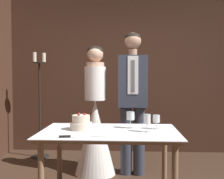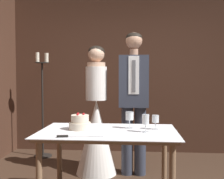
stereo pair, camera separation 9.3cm
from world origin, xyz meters
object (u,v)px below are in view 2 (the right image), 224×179
(cake_table, at_px, (108,139))
(wine_glass_middle, at_px, (146,120))
(tiered_cake, at_px, (80,123))
(wine_glass_near, at_px, (130,116))
(cake_knife, at_px, (71,136))
(wine_glass_far, at_px, (155,119))
(groom, at_px, (134,95))
(candle_stand, at_px, (42,107))
(bride, at_px, (96,127))

(cake_table, height_order, wine_glass_middle, wine_glass_middle)
(tiered_cake, bearing_deg, wine_glass_near, 12.17)
(wine_glass_middle, bearing_deg, wine_glass_near, 129.92)
(wine_glass_near, bearing_deg, tiered_cake, -167.83)
(cake_knife, height_order, wine_glass_far, wine_glass_far)
(cake_table, bearing_deg, wine_glass_far, 13.40)
(cake_table, xyz_separation_m, wine_glass_near, (0.21, 0.15, 0.21))
(cake_table, relative_size, groom, 0.72)
(wine_glass_middle, height_order, candle_stand, candle_stand)
(wine_glass_far, xyz_separation_m, groom, (-0.22, 0.83, 0.19))
(wine_glass_far, bearing_deg, cake_knife, -150.60)
(groom, bearing_deg, cake_knife, -113.41)
(wine_glass_far, relative_size, groom, 0.08)
(wine_glass_middle, xyz_separation_m, candle_stand, (-1.59, 1.69, -0.07))
(wine_glass_middle, relative_size, bride, 0.10)
(cake_table, height_order, wine_glass_near, wine_glass_near)
(wine_glass_near, distance_m, wine_glass_far, 0.27)
(candle_stand, bearing_deg, groom, -25.83)
(cake_table, distance_m, bride, 0.97)
(cake_table, height_order, cake_knife, cake_knife)
(cake_table, xyz_separation_m, cake_knife, (-0.30, -0.32, 0.09))
(wine_glass_middle, distance_m, groom, 1.00)
(wine_glass_middle, xyz_separation_m, wine_glass_far, (0.10, 0.15, -0.01))
(wine_glass_middle, height_order, wine_glass_far, wine_glass_middle)
(wine_glass_near, height_order, groom, groom)
(tiered_cake, distance_m, bride, 0.92)
(wine_glass_middle, bearing_deg, candle_stand, 133.19)
(cake_knife, bearing_deg, tiered_cake, 77.87)
(cake_knife, bearing_deg, groom, 55.89)
(wine_glass_middle, relative_size, groom, 0.09)
(wine_glass_far, distance_m, candle_stand, 2.29)
(wine_glass_middle, bearing_deg, cake_knife, -157.14)
(bride, bearing_deg, cake_table, -75.24)
(cake_knife, xyz_separation_m, groom, (0.55, 1.26, 0.28))
(bride, height_order, groom, groom)
(tiered_cake, relative_size, groom, 0.12)
(wine_glass_far, height_order, candle_stand, candle_stand)
(tiered_cake, relative_size, wine_glass_middle, 1.28)
(bride, relative_size, groom, 0.91)
(wine_glass_near, xyz_separation_m, groom, (0.04, 0.79, 0.16))
(wine_glass_middle, bearing_deg, bride, 122.03)
(wine_glass_near, relative_size, wine_glass_middle, 0.99)
(wine_glass_middle, bearing_deg, cake_table, 173.56)
(cake_table, relative_size, wine_glass_near, 7.89)
(wine_glass_middle, distance_m, bride, 1.18)
(cake_knife, relative_size, wine_glass_near, 2.38)
(tiered_cake, height_order, bride, bride)
(tiered_cake, relative_size, wine_glass_near, 1.29)
(wine_glass_far, distance_m, bride, 1.12)
(tiered_cake, bearing_deg, wine_glass_middle, -7.00)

